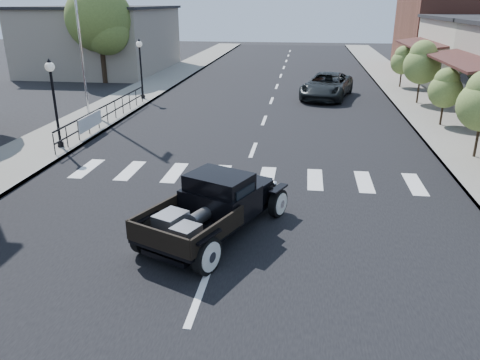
# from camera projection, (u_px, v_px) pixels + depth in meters

# --- Properties ---
(ground) EXTENTS (120.00, 120.00, 0.00)m
(ground) POSITION_uv_depth(u_px,v_px,m) (224.00, 230.00, 12.16)
(ground) COLOR black
(ground) RESTS_ON ground
(road) EXTENTS (14.00, 80.00, 0.02)m
(road) POSITION_uv_depth(u_px,v_px,m) (269.00, 108.00, 26.03)
(road) COLOR black
(road) RESTS_ON ground
(road_markings) EXTENTS (12.00, 60.00, 0.06)m
(road_markings) POSITION_uv_depth(u_px,v_px,m) (260.00, 131.00, 21.41)
(road_markings) COLOR silver
(road_markings) RESTS_ON ground
(sidewalk_left) EXTENTS (3.00, 80.00, 0.15)m
(sidewalk_left) POSITION_uv_depth(u_px,v_px,m) (123.00, 103.00, 27.08)
(sidewalk_left) COLOR gray
(sidewalk_left) RESTS_ON ground
(sidewalk_right) EXTENTS (3.00, 80.00, 0.15)m
(sidewalk_right) POSITION_uv_depth(u_px,v_px,m) (428.00, 111.00, 24.93)
(sidewalk_right) COLOR gray
(sidewalk_right) RESTS_ON ground
(low_building_left) EXTENTS (10.00, 12.00, 5.00)m
(low_building_left) POSITION_uv_depth(u_px,v_px,m) (103.00, 40.00, 39.07)
(low_building_left) COLOR gray
(low_building_left) RESTS_ON ground
(far_building_right) EXTENTS (11.00, 10.00, 7.00)m
(far_building_right) POSITION_uv_depth(u_px,v_px,m) (473.00, 28.00, 38.55)
(far_building_right) COLOR brown
(far_building_right) RESTS_ON ground
(railing) EXTENTS (0.08, 10.00, 1.00)m
(railing) POSITION_uv_depth(u_px,v_px,m) (107.00, 112.00, 22.10)
(railing) COLOR black
(railing) RESTS_ON sidewalk_left
(banner) EXTENTS (0.04, 2.20, 0.60)m
(banner) POSITION_uv_depth(u_px,v_px,m) (91.00, 127.00, 20.31)
(banner) COLOR silver
(banner) RESTS_ON sidewalk_left
(lamp_post_b) EXTENTS (0.36, 0.36, 3.42)m
(lamp_post_b) POSITION_uv_depth(u_px,v_px,m) (55.00, 104.00, 18.00)
(lamp_post_b) COLOR black
(lamp_post_b) RESTS_ON sidewalk_left
(lamp_post_c) EXTENTS (0.36, 0.36, 3.42)m
(lamp_post_c) POSITION_uv_depth(u_px,v_px,m) (141.00, 69.00, 27.26)
(lamp_post_c) COLOR black
(lamp_post_c) RESTS_ON sidewalk_left
(big_tree_far) EXTENTS (4.59, 4.59, 6.74)m
(big_tree_far) POSITION_uv_depth(u_px,v_px,m) (101.00, 35.00, 32.89)
(big_tree_far) COLOR #50642B
(big_tree_far) RESTS_ON ground
(small_tree_c) EXTENTS (1.52, 1.52, 2.53)m
(small_tree_c) POSITION_uv_depth(u_px,v_px,m) (444.00, 98.00, 21.48)
(small_tree_c) COLOR olive
(small_tree_c) RESTS_ON sidewalk_right
(small_tree_d) EXTENTS (1.99, 1.99, 3.32)m
(small_tree_d) POSITION_uv_depth(u_px,v_px,m) (421.00, 73.00, 26.08)
(small_tree_d) COLOR olive
(small_tree_d) RESTS_ON sidewalk_right
(small_tree_e) EXTENTS (1.55, 1.55, 2.58)m
(small_tree_e) POSITION_uv_depth(u_px,v_px,m) (402.00, 67.00, 31.19)
(small_tree_e) COLOR olive
(small_tree_e) RESTS_ON sidewalk_right
(hotrod_pickup) EXTENTS (3.85, 5.11, 1.60)m
(hotrod_pickup) POSITION_uv_depth(u_px,v_px,m) (215.00, 206.00, 11.65)
(hotrod_pickup) COLOR black
(hotrod_pickup) RESTS_ON ground
(second_car) EXTENTS (3.67, 5.84, 1.50)m
(second_car) POSITION_uv_depth(u_px,v_px,m) (327.00, 86.00, 28.42)
(second_car) COLOR black
(second_car) RESTS_ON ground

